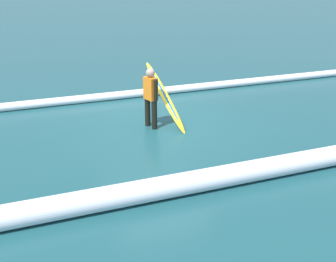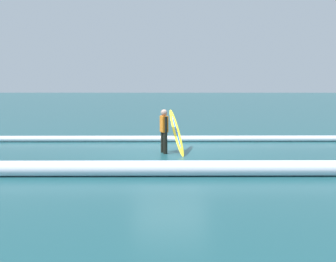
{
  "view_description": "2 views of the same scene",
  "coord_description": "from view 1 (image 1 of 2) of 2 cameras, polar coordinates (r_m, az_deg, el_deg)",
  "views": [
    {
      "loc": [
        2.85,
        8.97,
        3.59
      ],
      "look_at": [
        0.39,
        1.98,
        0.6
      ],
      "focal_mm": 42.24,
      "sensor_mm": 36.0,
      "label": 1
    },
    {
      "loc": [
        -0.1,
        12.89,
        2.33
      ],
      "look_at": [
        0.05,
        1.76,
        0.95
      ],
      "focal_mm": 40.72,
      "sensor_mm": 36.0,
      "label": 2
    }
  ],
  "objects": [
    {
      "name": "ground_plane",
      "position": [
        10.08,
        -1.61,
        1.05
      ],
      "size": [
        176.46,
        176.46,
        0.0
      ],
      "primitive_type": "plane",
      "color": "#1A4B51"
    },
    {
      "name": "surfer",
      "position": [
        9.6,
        -2.52,
        5.21
      ],
      "size": [
        0.3,
        0.57,
        1.48
      ],
      "rotation": [
        0.0,
        0.0,
        1.9
      ],
      "color": "black",
      "rests_on": "ground_plane"
    },
    {
      "name": "surfboard",
      "position": [
        9.89,
        -0.43,
        4.98
      ],
      "size": [
        0.65,
        1.76,
        1.44
      ],
      "color": "yellow",
      "rests_on": "ground_plane"
    },
    {
      "name": "wave_crest_foreground",
      "position": [
        11.84,
        -18.59,
        3.73
      ],
      "size": [
        25.09,
        0.73,
        0.24
      ],
      "primitive_type": "cylinder",
      "rotation": [
        0.0,
        1.57,
        0.02
      ],
      "color": "white",
      "rests_on": "ground_plane"
    },
    {
      "name": "wave_crest_midground",
      "position": [
        7.44,
        11.81,
        -5.7
      ],
      "size": [
        19.84,
        0.77,
        0.4
      ],
      "primitive_type": "cylinder",
      "rotation": [
        0.0,
        1.57,
        0.02
      ],
      "color": "white",
      "rests_on": "ground_plane"
    }
  ]
}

